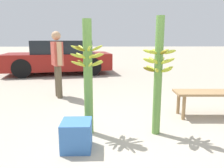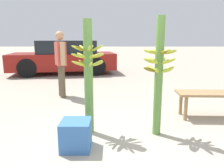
% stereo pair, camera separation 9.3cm
% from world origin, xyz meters
% --- Properties ---
extents(ground_plane, '(80.00, 80.00, 0.00)m').
position_xyz_m(ground_plane, '(0.00, 0.00, 0.00)').
color(ground_plane, '#A89E8C').
extents(banana_stalk_left, '(0.48, 0.48, 1.66)m').
position_xyz_m(banana_stalk_left, '(-0.54, 0.33, 0.88)').
color(banana_stalk_left, '#5B8C3D').
rests_on(banana_stalk_left, ground_plane).
extents(banana_stalk_center, '(0.46, 0.47, 1.70)m').
position_xyz_m(banana_stalk_center, '(0.47, 0.27, 0.91)').
color(banana_stalk_center, '#5B8C3D').
rests_on(banana_stalk_center, ground_plane).
extents(vendor_person, '(0.37, 0.67, 1.57)m').
position_xyz_m(vendor_person, '(-1.42, 2.44, 0.92)').
color(vendor_person, brown).
rests_on(vendor_person, ground_plane).
extents(market_bench, '(1.30, 0.48, 0.47)m').
position_xyz_m(market_bench, '(1.61, 0.96, 0.40)').
color(market_bench, '#99754C').
rests_on(market_bench, ground_plane).
extents(parked_car, '(4.39, 2.53, 1.34)m').
position_xyz_m(parked_car, '(-2.15, 6.20, 0.66)').
color(parked_car, maroon).
rests_on(parked_car, ground_plane).
extents(produce_crate, '(0.37, 0.37, 0.37)m').
position_xyz_m(produce_crate, '(-0.66, -0.17, 0.19)').
color(produce_crate, '#386BB2').
rests_on(produce_crate, ground_plane).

